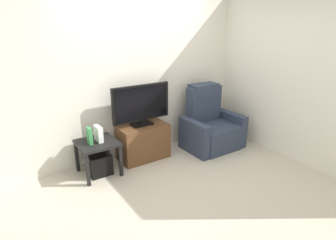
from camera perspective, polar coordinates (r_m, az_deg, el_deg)
ground_plane at (r=4.08m, az=2.14°, el=-11.67°), size 6.40×6.40×0.00m
wall_back at (r=4.54m, az=-6.10°, el=9.02°), size 6.40×0.06×2.60m
wall_side at (r=4.92m, az=20.65°, el=8.70°), size 0.06×4.48×2.60m
tv_stand at (r=4.55m, az=-5.05°, el=-4.36°), size 0.78×0.45×0.56m
television at (r=4.35m, az=-5.40°, el=3.19°), size 0.95×0.20×0.64m
recliner_armchair at (r=4.99m, az=8.53°, el=-1.22°), size 0.98×0.78×1.08m
side_table at (r=4.14m, az=-14.04°, el=-5.32°), size 0.54×0.54×0.50m
subwoofer_box at (r=4.25m, az=-13.75°, el=-8.52°), size 0.31×0.31×0.31m
book_upright at (r=4.02m, az=-15.50°, el=-3.13°), size 0.05×0.11×0.24m
game_console at (r=4.09m, az=-13.84°, el=-2.71°), size 0.07×0.20×0.22m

